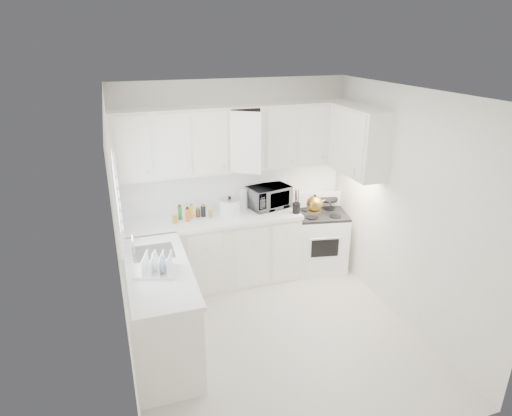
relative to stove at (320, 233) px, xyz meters
name	(u,v)px	position (x,y,z in m)	size (l,w,h in m)	color
floor	(276,336)	(-1.11, -1.25, -0.53)	(3.20, 3.20, 0.00)	beige
ceiling	(281,94)	(-1.11, -1.25, 2.07)	(3.20, 3.20, 0.00)	white
wall_back	(235,181)	(-1.11, 0.35, 0.77)	(3.00, 3.00, 0.00)	silver
wall_front	(363,320)	(-1.11, -2.85, 0.77)	(3.00, 3.00, 0.00)	silver
wall_left	(121,249)	(-2.61, -1.25, 0.77)	(3.20, 3.20, 0.00)	silver
wall_right	(406,210)	(0.39, -1.25, 0.77)	(3.20, 3.20, 0.00)	silver
window_blinds	(119,209)	(-2.59, -0.90, 1.02)	(0.06, 0.96, 1.06)	white
lower_cabinets_back	(213,253)	(-1.50, 0.05, -0.08)	(2.22, 0.60, 0.90)	silver
lower_cabinets_left	(160,311)	(-2.31, -1.05, -0.08)	(0.60, 1.60, 0.90)	silver
countertop_back	(212,219)	(-1.50, 0.04, 0.39)	(2.24, 0.64, 0.05)	white
countertop_left	(157,270)	(-2.30, -1.05, 0.39)	(0.64, 1.62, 0.05)	white
backsplash_back	(235,186)	(-1.11, 0.34, 0.69)	(2.98, 0.02, 0.55)	white
backsplash_left	(122,247)	(-2.60, -1.05, 0.69)	(0.02, 1.60, 0.55)	white
upper_cabinets_back	(238,169)	(-1.11, 0.18, 0.97)	(3.00, 0.33, 0.80)	silver
upper_cabinets_right	(356,173)	(0.23, -0.43, 0.97)	(0.33, 0.90, 0.80)	silver
sink	(152,242)	(-2.30, -0.70, 0.54)	(0.42, 0.38, 0.30)	gray
stove	(320,233)	(0.00, 0.00, 0.00)	(0.69, 0.57, 1.06)	white
tea_kettle	(315,203)	(-0.18, -0.16, 0.53)	(0.27, 0.22, 0.25)	olive
frying_pan	(328,199)	(0.18, 0.16, 0.44)	(0.28, 0.47, 0.04)	black
microwave	(269,195)	(-0.70, 0.14, 0.60)	(0.53, 0.29, 0.36)	gray
rice_cooker	(230,206)	(-1.27, 0.02, 0.55)	(0.26, 0.26, 0.26)	white
paper_towel	(243,198)	(-1.03, 0.22, 0.55)	(0.12, 0.12, 0.27)	white
utensil_crock	(297,201)	(-0.43, -0.16, 0.58)	(0.11, 0.11, 0.33)	black
dish_rack	(156,263)	(-2.31, -1.15, 0.53)	(0.39, 0.29, 0.21)	white
spice_left_0	(173,213)	(-1.96, 0.17, 0.48)	(0.06, 0.06, 0.13)	olive
spice_left_1	(180,215)	(-1.88, 0.08, 0.48)	(0.06, 0.06, 0.13)	#2D7B29
spice_left_2	(185,212)	(-1.81, 0.17, 0.48)	(0.06, 0.06, 0.13)	#DA5D1D
spice_left_3	(192,214)	(-1.73, 0.08, 0.48)	(0.06, 0.06, 0.13)	yellow
spice_left_4	(197,210)	(-1.66, 0.17, 0.48)	(0.06, 0.06, 0.13)	#582519
spice_left_5	(204,212)	(-1.58, 0.08, 0.48)	(0.06, 0.06, 0.13)	black
spice_left_6	(209,209)	(-1.51, 0.17, 0.48)	(0.06, 0.06, 0.13)	olive
sauce_right_0	(279,198)	(-0.53, 0.21, 0.51)	(0.06, 0.06, 0.19)	#DA5D1D
sauce_right_1	(285,199)	(-0.47, 0.15, 0.51)	(0.06, 0.06, 0.19)	yellow
sauce_right_2	(287,197)	(-0.42, 0.21, 0.51)	(0.06, 0.06, 0.19)	#582519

